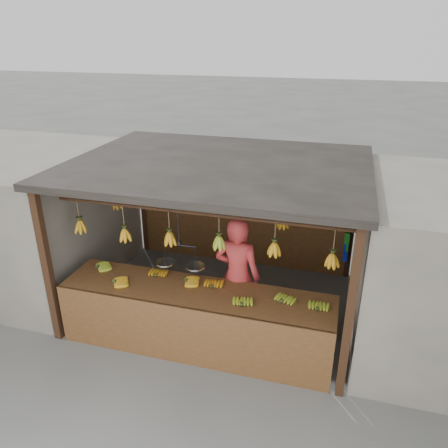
% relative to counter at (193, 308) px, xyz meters
% --- Properties ---
extents(ground, '(80.00, 80.00, 0.00)m').
position_rel_counter_xyz_m(ground, '(-0.01, 1.23, -0.72)').
color(ground, '#5B5B57').
extents(stall, '(4.30, 3.30, 2.40)m').
position_rel_counter_xyz_m(stall, '(-0.01, 1.56, 1.26)').
color(stall, black).
rests_on(stall, ground).
extents(neighbor_left, '(3.00, 3.00, 2.30)m').
position_rel_counter_xyz_m(neighbor_left, '(-3.61, 1.23, 0.43)').
color(neighbor_left, slate).
rests_on(neighbor_left, ground).
extents(counter, '(3.76, 0.86, 0.96)m').
position_rel_counter_xyz_m(counter, '(0.00, 0.00, 0.00)').
color(counter, brown).
rests_on(counter, ground).
extents(hanging_bananas, '(3.63, 2.25, 0.39)m').
position_rel_counter_xyz_m(hanging_bananas, '(-0.01, 1.23, 0.91)').
color(hanging_bananas, '#C48614').
rests_on(hanging_bananas, ground).
extents(balance_scale, '(0.69, 0.26, 0.80)m').
position_rel_counter_xyz_m(balance_scale, '(-0.26, 0.23, 0.54)').
color(balance_scale, black).
rests_on(balance_scale, ground).
extents(vendor, '(0.70, 0.49, 1.84)m').
position_rel_counter_xyz_m(vendor, '(0.45, 0.63, 0.20)').
color(vendor, '#BF3333').
rests_on(vendor, ground).
extents(bag_bundles, '(0.08, 0.26, 1.22)m').
position_rel_counter_xyz_m(bag_bundles, '(1.93, 2.58, 0.29)').
color(bag_bundles, yellow).
rests_on(bag_bundles, ground).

